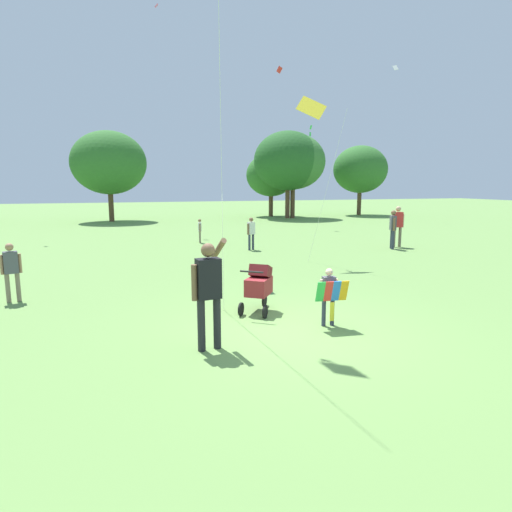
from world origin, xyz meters
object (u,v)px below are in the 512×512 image
Objects in this scene: child_with_butterfly_kite at (329,292)px; stroller at (259,284)px; kite_orange_delta at (312,112)px; person_back_turned at (251,231)px; person_couple_left at (398,223)px; person_kid_running at (200,229)px; person_red_shirt at (11,268)px; person_sitting_far at (393,226)px; person_adult_flyer at (208,286)px; cooler_box at (262,285)px.

stroller is at bearing 126.41° from child_with_butterfly_kite.
kite_orange_delta reaches higher than person_back_turned.
person_couple_left reaches higher than stroller.
stroller is 11.19m from person_kid_running.
person_sitting_far reaches higher than person_red_shirt.
person_red_shirt is 0.85× the size of person_sitting_far.
kite_orange_delta reaches higher than person_adult_flyer.
person_red_shirt reaches higher than stroller.
kite_orange_delta is at bearing 54.14° from person_adult_flyer.
person_back_turned is at bearing 74.76° from cooler_box.
kite_orange_delta is at bearing 68.14° from child_with_butterfly_kite.
person_sitting_far is 0.66m from person_couple_left.
stroller is at bearing -106.28° from person_back_turned.
person_sitting_far reaches higher than cooler_box.
person_sitting_far reaches higher than child_with_butterfly_kite.
person_kid_running is at bearing 153.36° from person_couple_left.
person_back_turned is (3.89, 10.14, -0.27)m from person_adult_flyer.
person_adult_flyer is 9.42m from kite_orange_delta.
kite_orange_delta is at bearing 17.04° from person_red_shirt.
person_red_shirt is 3.05× the size of cooler_box.
person_sitting_far is at bearing -30.58° from person_kid_running.
person_red_shirt is 9.60m from person_back_turned.
person_kid_running reaches higher than cooler_box.
kite_orange_delta is (2.59, 6.46, 4.39)m from child_with_butterfly_kite.
person_adult_flyer is at bearing -138.30° from person_couple_left.
person_back_turned reaches higher than person_kid_running.
person_back_turned reaches higher than cooler_box.
stroller is 5.71m from person_red_shirt.
person_couple_left is at bearing 39.87° from stroller.
person_couple_left is at bearing 35.06° from cooler_box.
stroller is 7.67m from kite_orange_delta.
person_couple_left is at bearing 41.70° from person_adult_flyer.
kite_orange_delta is at bearing 50.37° from cooler_box.
person_sitting_far is (8.15, 6.84, 0.34)m from stroller.
cooler_box is at bearing 69.33° from stroller.
person_red_shirt is 10.54m from person_kid_running.
person_adult_flyer is 0.33× the size of kite_orange_delta.
stroller is 0.65× the size of person_sitting_far.
child_with_butterfly_kite is 0.20× the size of kite_orange_delta.
person_sitting_far is at bearing -142.55° from person_couple_left.
kite_orange_delta is 4.11× the size of person_red_shirt.
person_kid_running reaches higher than stroller.
person_couple_left is at bearing -10.29° from person_back_turned.
kite_orange_delta is 6.73m from cooler_box.
person_couple_left is 8.76m from person_kid_running.
child_with_butterfly_kite is 7.19m from person_red_shirt.
person_red_shirt is at bearing 170.95° from cooler_box.
cooler_box is at bearing -144.94° from person_couple_left.
stroller is 8.72m from person_back_turned.
person_red_shirt is at bearing -124.59° from person_kid_running.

